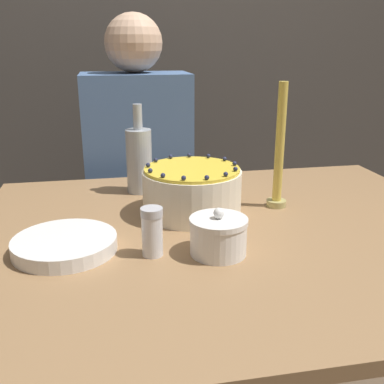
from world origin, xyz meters
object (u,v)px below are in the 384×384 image
(cake, at_px, (192,191))
(sugar_shaker, at_px, (152,232))
(sugar_bowl, at_px, (218,236))
(bottle, at_px, (139,159))
(person_man_blue_shirt, at_px, (140,203))
(candle, at_px, (279,156))

(cake, distance_m, sugar_shaker, 0.27)
(sugar_bowl, height_order, bottle, bottle)
(sugar_bowl, distance_m, person_man_blue_shirt, 0.87)
(sugar_bowl, xyz_separation_m, sugar_shaker, (-0.14, 0.02, 0.01))
(candle, height_order, person_man_blue_shirt, person_man_blue_shirt)
(bottle, relative_size, person_man_blue_shirt, 0.21)
(candle, bearing_deg, sugar_shaker, -147.14)
(sugar_bowl, bearing_deg, bottle, 105.77)
(bottle, distance_m, person_man_blue_shirt, 0.46)
(sugar_bowl, distance_m, sugar_shaker, 0.14)
(sugar_shaker, relative_size, person_man_blue_shirt, 0.09)
(sugar_bowl, height_order, candle, candle)
(sugar_shaker, bearing_deg, sugar_bowl, -7.93)
(bottle, bearing_deg, sugar_bowl, -74.23)
(candle, xyz_separation_m, person_man_blue_shirt, (-0.35, 0.57, -0.32))
(sugar_shaker, xyz_separation_m, person_man_blue_shirt, (0.03, 0.82, -0.22))
(bottle, bearing_deg, candle, -29.21)
(sugar_shaker, xyz_separation_m, bottle, (0.01, 0.45, 0.05))
(cake, bearing_deg, candle, 1.68)
(cake, distance_m, person_man_blue_shirt, 0.63)
(sugar_bowl, xyz_separation_m, candle, (0.24, 0.26, 0.10))
(candle, bearing_deg, cake, -178.32)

